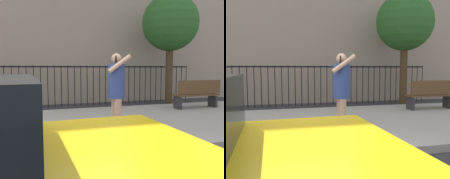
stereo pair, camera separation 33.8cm
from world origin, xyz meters
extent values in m
plane|color=#333338|center=(0.00, 0.00, 0.00)|extent=(60.00, 60.00, 0.00)
cube|color=#B2ADA3|center=(0.00, 2.20, 0.07)|extent=(28.00, 4.40, 0.15)
cube|color=black|center=(0.00, 5.90, 1.55)|extent=(12.00, 0.04, 0.06)
cylinder|color=black|center=(-1.91, 5.90, 0.80)|extent=(0.03, 0.03, 1.60)
cylinder|color=black|center=(-1.66, 5.90, 0.80)|extent=(0.03, 0.03, 1.60)
cylinder|color=black|center=(-1.40, 5.90, 0.80)|extent=(0.03, 0.03, 1.60)
cylinder|color=black|center=(-1.15, 5.90, 0.80)|extent=(0.03, 0.03, 1.60)
cylinder|color=black|center=(-0.89, 5.90, 0.80)|extent=(0.03, 0.03, 1.60)
cylinder|color=black|center=(-0.64, 5.90, 0.80)|extent=(0.03, 0.03, 1.60)
cylinder|color=black|center=(-0.38, 5.90, 0.80)|extent=(0.03, 0.03, 1.60)
cylinder|color=black|center=(-0.13, 5.90, 0.80)|extent=(0.03, 0.03, 1.60)
cylinder|color=black|center=(0.13, 5.90, 0.80)|extent=(0.03, 0.03, 1.60)
cylinder|color=black|center=(0.38, 5.90, 0.80)|extent=(0.03, 0.03, 1.60)
cylinder|color=black|center=(0.64, 5.90, 0.80)|extent=(0.03, 0.03, 1.60)
cylinder|color=black|center=(0.89, 5.90, 0.80)|extent=(0.03, 0.03, 1.60)
cylinder|color=black|center=(1.15, 5.90, 0.80)|extent=(0.03, 0.03, 1.60)
cylinder|color=black|center=(1.40, 5.90, 0.80)|extent=(0.03, 0.03, 1.60)
cylinder|color=black|center=(1.66, 5.90, 0.80)|extent=(0.03, 0.03, 1.60)
cylinder|color=black|center=(1.91, 5.90, 0.80)|extent=(0.03, 0.03, 1.60)
cylinder|color=black|center=(2.17, 5.90, 0.80)|extent=(0.03, 0.03, 1.60)
cylinder|color=black|center=(2.43, 5.90, 0.80)|extent=(0.03, 0.03, 1.60)
cylinder|color=black|center=(2.68, 5.90, 0.80)|extent=(0.03, 0.03, 1.60)
cylinder|color=black|center=(2.94, 5.90, 0.80)|extent=(0.03, 0.03, 1.60)
cylinder|color=black|center=(3.19, 5.90, 0.80)|extent=(0.03, 0.03, 1.60)
cylinder|color=black|center=(3.45, 5.90, 0.80)|extent=(0.03, 0.03, 1.60)
cylinder|color=black|center=(3.70, 5.90, 0.80)|extent=(0.03, 0.03, 1.60)
cylinder|color=black|center=(3.96, 5.90, 0.80)|extent=(0.03, 0.03, 1.60)
cylinder|color=black|center=(4.21, 5.90, 0.80)|extent=(0.03, 0.03, 1.60)
cylinder|color=black|center=(4.47, 5.90, 0.80)|extent=(0.03, 0.03, 1.60)
cylinder|color=black|center=(4.72, 5.90, 0.80)|extent=(0.03, 0.03, 1.60)
cylinder|color=black|center=(4.98, 5.90, 0.80)|extent=(0.03, 0.03, 1.60)
cylinder|color=black|center=(5.23, 5.90, 0.80)|extent=(0.03, 0.03, 1.60)
cylinder|color=black|center=(5.49, 5.90, 0.80)|extent=(0.03, 0.03, 1.60)
cylinder|color=black|center=(5.74, 5.90, 0.80)|extent=(0.03, 0.03, 1.60)
cylinder|color=black|center=(6.00, 5.90, 0.80)|extent=(0.03, 0.03, 1.60)
cylinder|color=black|center=(0.03, -0.86, 0.32)|extent=(0.65, 0.25, 0.64)
cylinder|color=tan|center=(1.04, 0.95, 0.53)|extent=(0.15, 0.15, 0.75)
cylinder|color=tan|center=(1.04, 1.15, 0.53)|extent=(0.15, 0.15, 0.75)
cylinder|color=#33478C|center=(1.04, 1.05, 1.24)|extent=(0.34, 0.34, 0.69)
sphere|color=tan|center=(1.04, 1.05, 1.69)|extent=(0.21, 0.21, 0.21)
cylinder|color=tan|center=(1.04, 0.85, 1.59)|extent=(0.48, 0.09, 0.37)
cylinder|color=tan|center=(1.05, 1.25, 1.22)|extent=(0.09, 0.09, 0.52)
cube|color=black|center=(0.98, 0.90, 1.67)|extent=(0.01, 0.07, 0.15)
cube|color=brown|center=(1.05, 1.31, 1.14)|extent=(0.16, 0.28, 0.34)
cube|color=brown|center=(4.64, 3.33, 0.60)|extent=(1.60, 0.45, 0.05)
cube|color=brown|center=(4.64, 3.14, 0.88)|extent=(1.60, 0.06, 0.44)
cube|color=#333338|center=(3.94, 3.33, 0.35)|extent=(0.08, 0.41, 0.40)
cube|color=#333338|center=(5.34, 3.33, 0.35)|extent=(0.08, 0.41, 0.40)
cylinder|color=#4C3823|center=(4.53, 4.93, 1.33)|extent=(0.28, 0.28, 2.66)
sphere|color=#2D6628|center=(4.53, 4.93, 3.27)|extent=(2.20, 2.20, 2.20)
camera|label=1|loc=(-0.45, -3.48, 1.51)|focal=38.09mm
camera|label=2|loc=(-0.12, -3.57, 1.51)|focal=38.09mm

